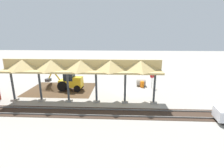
% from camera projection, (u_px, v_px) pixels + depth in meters
% --- Properties ---
extents(ground_plane, '(120.00, 120.00, 0.00)m').
position_uv_depth(ground_plane, '(131.00, 90.00, 24.27)').
color(ground_plane, '#9E998E').
extents(dirt_work_zone, '(9.02, 7.00, 0.01)m').
position_uv_depth(dirt_work_zone, '(61.00, 89.00, 24.68)').
color(dirt_work_zone, '#4C3823').
rests_on(dirt_work_zone, ground).
extents(platform_canopy, '(17.34, 3.20, 4.90)m').
position_uv_depth(platform_canopy, '(81.00, 66.00, 19.00)').
color(platform_canopy, '#9E998E').
rests_on(platform_canopy, ground).
extents(rail_tracks, '(60.00, 2.58, 0.15)m').
position_uv_depth(rail_tracks, '(135.00, 113.00, 17.09)').
color(rail_tracks, slate).
rests_on(rail_tracks, ground).
extents(stop_sign, '(0.69, 0.38, 2.26)m').
position_uv_depth(stop_sign, '(152.00, 77.00, 24.72)').
color(stop_sign, gray).
rests_on(stop_sign, ground).
extents(backhoe, '(5.30, 1.97, 2.82)m').
position_uv_depth(backhoe, '(70.00, 81.00, 23.99)').
color(backhoe, yellow).
rests_on(backhoe, ground).
extents(dirt_mound, '(6.18, 6.18, 1.76)m').
position_uv_depth(dirt_mound, '(52.00, 88.00, 25.04)').
color(dirt_mound, '#4C3823').
rests_on(dirt_mound, ground).
extents(concrete_pipe, '(1.37, 1.14, 1.06)m').
position_uv_depth(concrete_pipe, '(141.00, 83.00, 26.12)').
color(concrete_pipe, '#9E9384').
rests_on(concrete_pipe, ground).
extents(traffic_barrel, '(0.56, 0.56, 0.90)m').
position_uv_depth(traffic_barrel, '(142.00, 84.00, 25.49)').
color(traffic_barrel, orange).
rests_on(traffic_barrel, ground).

